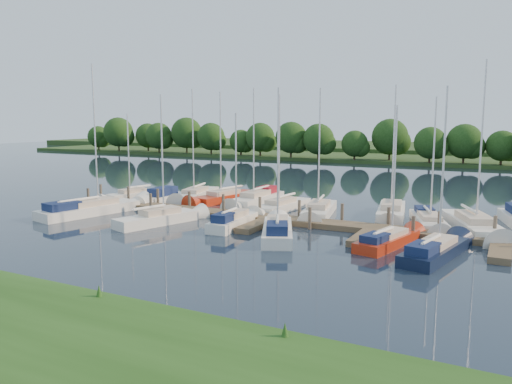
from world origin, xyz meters
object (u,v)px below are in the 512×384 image
at_px(motorboat, 161,198).
at_px(sailboat_n_5, 280,208).
at_px(dock, 268,220).
at_px(sailboat_s_2, 234,222).
at_px(sailboat_n_0, 132,196).

bearing_deg(motorboat, sailboat_n_5, -174.22).
height_order(dock, sailboat_s_2, sailboat_s_2).
relative_size(sailboat_n_5, sailboat_s_2, 1.18).
relative_size(dock, sailboat_n_5, 3.88).
bearing_deg(motorboat, dock, 164.49).
xyz_separation_m(dock, motorboat, (-13.23, 3.96, 0.16)).
height_order(sailboat_n_0, sailboat_s_2, sailboat_n_0).
relative_size(motorboat, sailboat_n_5, 0.60).
height_order(dock, motorboat, motorboat).
xyz_separation_m(dock, sailboat_n_0, (-16.97, 4.15, 0.07)).
bearing_deg(sailboat_n_5, motorboat, 10.69).
xyz_separation_m(motorboat, sailboat_s_2, (11.63, -6.46, -0.01)).
distance_m(sailboat_n_0, sailboat_n_5, 15.76).
xyz_separation_m(sailboat_n_5, sailboat_s_2, (-0.37, -7.43, 0.07)).
distance_m(dock, sailboat_n_0, 17.47).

